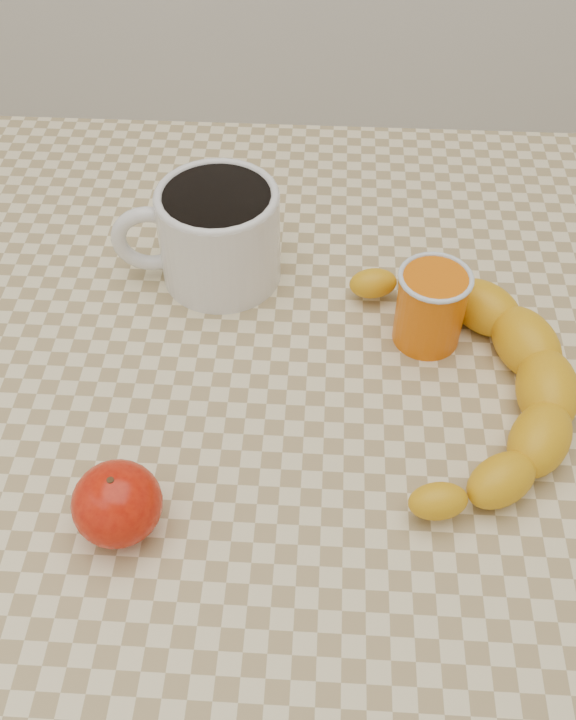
# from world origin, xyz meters

# --- Properties ---
(ground) EXTENTS (3.00, 3.00, 0.00)m
(ground) POSITION_xyz_m (0.00, 0.00, 0.00)
(ground) COLOR tan
(ground) RESTS_ON ground
(table) EXTENTS (0.80, 0.80, 0.75)m
(table) POSITION_xyz_m (0.00, 0.00, 0.66)
(table) COLOR beige
(table) RESTS_ON ground
(coffee_mug) EXTENTS (0.16, 0.13, 0.10)m
(coffee_mug) POSITION_xyz_m (-0.07, 0.13, 0.80)
(coffee_mug) COLOR silver
(coffee_mug) RESTS_ON table
(orange_juice_glass) EXTENTS (0.06, 0.06, 0.07)m
(orange_juice_glass) POSITION_xyz_m (0.12, 0.05, 0.79)
(orange_juice_glass) COLOR #DE6007
(orange_juice_glass) RESTS_ON table
(apple) EXTENTS (0.09, 0.09, 0.06)m
(apple) POSITION_xyz_m (-0.11, -0.15, 0.78)
(apple) COLOR #9D0D05
(apple) RESTS_ON table
(banana) EXTENTS (0.23, 0.32, 0.05)m
(banana) POSITION_xyz_m (0.14, -0.02, 0.78)
(banana) COLOR gold
(banana) RESTS_ON table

